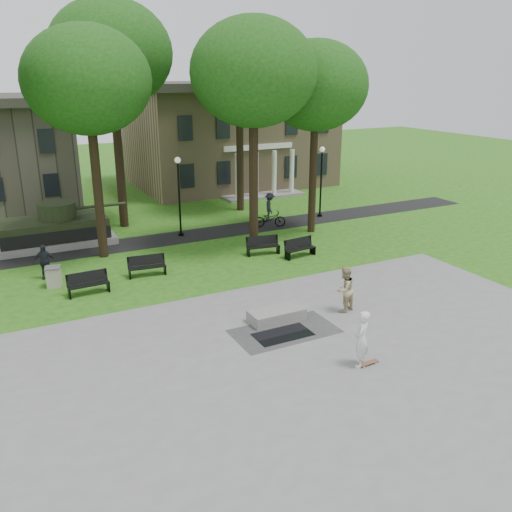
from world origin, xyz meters
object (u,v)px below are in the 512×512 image
(friend_watching, at_px, (345,289))
(cyclist, at_px, (270,213))
(concrete_block, at_px, (276,315))
(skateboarder, at_px, (361,339))
(park_bench_0, at_px, (88,283))
(trash_bin, at_px, (54,277))

(friend_watching, distance_m, cyclist, 13.18)
(concrete_block, height_order, friend_watching, friend_watching)
(skateboarder, xyz_separation_m, park_bench_0, (-6.87, 10.58, -0.48))
(friend_watching, distance_m, trash_bin, 13.18)
(concrete_block, bearing_deg, skateboarder, -79.76)
(concrete_block, height_order, park_bench_0, park_bench_0)
(friend_watching, relative_size, trash_bin, 2.00)
(friend_watching, relative_size, cyclist, 0.87)
(park_bench_0, bearing_deg, trash_bin, 125.97)
(concrete_block, distance_m, friend_watching, 3.02)
(concrete_block, relative_size, trash_bin, 2.29)
(skateboarder, distance_m, friend_watching, 4.37)
(friend_watching, height_order, park_bench_0, friend_watching)
(skateboarder, xyz_separation_m, trash_bin, (-8.10, 12.16, -0.52))
(trash_bin, bearing_deg, friend_watching, -39.20)
(concrete_block, bearing_deg, friend_watching, -9.85)
(concrete_block, distance_m, cyclist, 13.78)
(friend_watching, xyz_separation_m, park_bench_0, (-8.97, 6.74, -0.46))
(cyclist, relative_size, trash_bin, 2.30)
(skateboarder, xyz_separation_m, cyclist, (5.56, 16.56, -0.11))
(concrete_block, bearing_deg, trash_bin, 133.10)
(concrete_block, xyz_separation_m, trash_bin, (-7.32, 7.82, 0.24))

